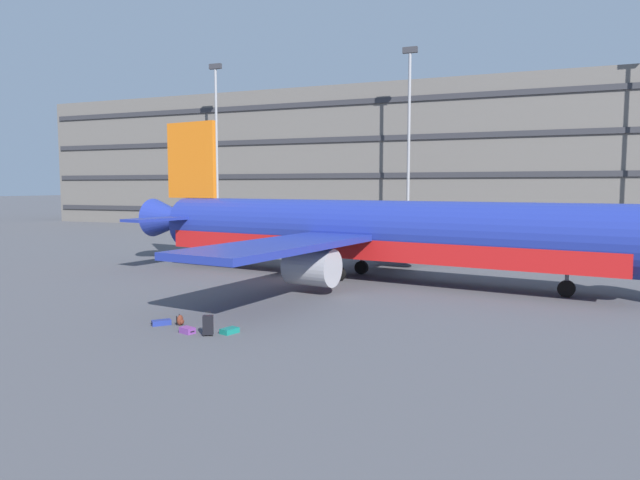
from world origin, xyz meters
The scene contains 10 objects.
ground_plane centered at (0.00, 0.00, 0.00)m, with size 600.00×600.00×0.00m, color #4C4C51.
terminal_structure centered at (0.00, 52.12, 9.91)m, with size 125.33×22.22×19.83m.
airliner centered at (3.82, 1.51, 2.96)m, with size 37.45×30.32×10.81m.
light_mast_far_left centered at (-28.29, 36.03, 13.12)m, with size 1.80×0.50×22.83m.
light_mast_left centered at (-1.03, 36.03, 13.05)m, with size 1.80×0.50×22.70m.
suitcase_teal centered at (-0.48, -13.56, 0.11)m, with size 0.80×0.83×0.22m.
suitcase_black centered at (2.35, -14.31, 0.43)m, with size 0.49×0.44×0.95m.
suitcase_scuffed centered at (1.36, -14.30, 0.12)m, with size 0.71×0.55×0.25m.
suitcase_small centered at (2.95, -13.68, 0.11)m, with size 0.64×0.81×0.21m.
backpack_large centered at (0.31, -13.30, 0.22)m, with size 0.29×0.35×0.50m.
Camera 1 is at (14.64, -33.28, 5.92)m, focal length 31.86 mm.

